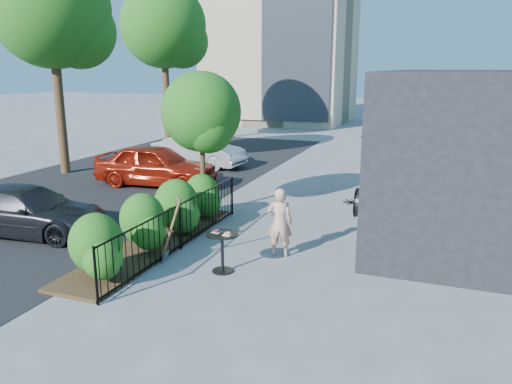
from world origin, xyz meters
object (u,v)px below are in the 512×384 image
at_px(cafe_table, 222,245).
at_px(car_red, 156,165).
at_px(street_tree_near, 52,16).
at_px(street_tree_far, 164,31).
at_px(woman, 280,222).
at_px(car_darkgrey, 28,211).
at_px(shovel, 170,234).
at_px(car_silver, 199,151).
at_px(patio_tree, 203,117).

distance_m(cafe_table, car_red, 8.21).
distance_m(street_tree_near, street_tree_far, 8.00).
relative_size(woman, car_red, 0.36).
bearing_deg(car_darkgrey, shovel, -103.49).
height_order(car_red, car_silver, car_red).
bearing_deg(patio_tree, shovel, -74.89).
bearing_deg(car_red, woman, -132.75).
bearing_deg(shovel, car_silver, 113.74).
bearing_deg(car_red, shovel, -150.15).
xyz_separation_m(street_tree_far, car_darkgrey, (4.33, -14.33, -5.32)).
xyz_separation_m(street_tree_near, woman, (10.69, -5.57, -5.14)).
bearing_deg(shovel, car_darkgrey, 173.62).
distance_m(street_tree_far, car_silver, 8.35).
bearing_deg(car_darkgrey, car_silver, -6.92).
xyz_separation_m(street_tree_near, car_red, (4.52, -0.61, -5.18)).
relative_size(cafe_table, car_red, 0.20).
xyz_separation_m(woman, shovel, (-2.01, -1.25, -0.10)).
xyz_separation_m(car_red, car_silver, (-0.22, 3.74, -0.08)).
height_order(street_tree_far, cafe_table, street_tree_far).
height_order(street_tree_near, shovel, street_tree_near).
bearing_deg(woman, car_darkgrey, -4.81).
height_order(patio_tree, street_tree_far, street_tree_far).
height_order(shovel, car_darkgrey, shovel).
height_order(street_tree_far, shovel, street_tree_far).
bearing_deg(car_darkgrey, cafe_table, -102.18).
xyz_separation_m(street_tree_far, car_silver, (4.30, -4.86, -5.26)).
xyz_separation_m(shovel, car_red, (-4.16, 6.21, 0.06)).
xyz_separation_m(patio_tree, street_tree_near, (-7.70, 3.20, 3.15)).
height_order(patio_tree, car_darkgrey, patio_tree).
relative_size(shovel, car_darkgrey, 0.37).
height_order(street_tree_near, cafe_table, street_tree_near).
height_order(patio_tree, woman, patio_tree).
distance_m(patio_tree, car_darkgrey, 5.08).
distance_m(street_tree_far, woman, 18.02).
height_order(patio_tree, shovel, patio_tree).
height_order(car_red, car_darkgrey, car_red).
relative_size(patio_tree, car_darkgrey, 0.95).
relative_size(street_tree_far, cafe_table, 9.42).
xyz_separation_m(shovel, car_silver, (-4.38, 9.95, -0.01)).
bearing_deg(car_darkgrey, street_tree_far, 9.70).
bearing_deg(street_tree_near, patio_tree, -22.57).
distance_m(cafe_table, car_darkgrey, 5.57).
distance_m(patio_tree, shovel, 4.29).
height_order(cafe_table, woman, woman).
bearing_deg(car_silver, cafe_table, -145.14).
bearing_deg(car_silver, patio_tree, -146.18).
bearing_deg(car_silver, car_red, -171.08).
bearing_deg(street_tree_far, car_red, -62.31).
bearing_deg(car_darkgrey, street_tree_near, 27.27).
distance_m(woman, car_darkgrey, 6.41).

